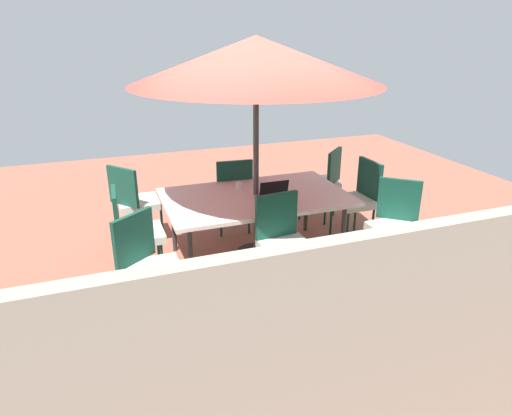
{
  "coord_description": "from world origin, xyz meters",
  "views": [
    {
      "loc": [
        1.6,
        4.39,
        2.45
      ],
      "look_at": [
        0.0,
        0.0,
        0.59
      ],
      "focal_mm": 31.99,
      "sensor_mm": 36.0,
      "label": 1
    }
  ],
  "objects_px": {
    "patio_umbrella": "(256,61)",
    "chair_southwest": "(323,180)",
    "dining_table": "(256,199)",
    "laptop": "(271,194)",
    "chair_west": "(358,196)",
    "chair_southeast": "(134,199)",
    "chair_east": "(133,230)",
    "chair_northwest": "(396,222)",
    "chair_south": "(232,191)",
    "chair_northeast": "(148,264)",
    "chair_north": "(283,240)",
    "cup": "(239,186)"
  },
  "relations": [
    {
      "from": "chair_west",
      "to": "patio_umbrella",
      "type": "bearing_deg",
      "value": -91.29
    },
    {
      "from": "dining_table",
      "to": "chair_east",
      "type": "relative_size",
      "value": 2.03
    },
    {
      "from": "chair_northeast",
      "to": "chair_southeast",
      "type": "height_order",
      "value": "same"
    },
    {
      "from": "chair_south",
      "to": "chair_east",
      "type": "bearing_deg",
      "value": 35.92
    },
    {
      "from": "chair_west",
      "to": "chair_southwest",
      "type": "bearing_deg",
      "value": -174.44
    },
    {
      "from": "dining_table",
      "to": "chair_northeast",
      "type": "height_order",
      "value": "chair_northeast"
    },
    {
      "from": "chair_northeast",
      "to": "chair_north",
      "type": "xyz_separation_m",
      "value": [
        -1.28,
        -0.03,
        0.0
      ]
    },
    {
      "from": "dining_table",
      "to": "laptop",
      "type": "height_order",
      "value": "laptop"
    },
    {
      "from": "chair_northeast",
      "to": "chair_northwest",
      "type": "relative_size",
      "value": 1.0
    },
    {
      "from": "chair_west",
      "to": "chair_northwest",
      "type": "bearing_deg",
      "value": -6.77
    },
    {
      "from": "chair_northwest",
      "to": "cup",
      "type": "distance_m",
      "value": 1.75
    },
    {
      "from": "laptop",
      "to": "cup",
      "type": "distance_m",
      "value": 0.46
    },
    {
      "from": "chair_south",
      "to": "chair_north",
      "type": "height_order",
      "value": "same"
    },
    {
      "from": "chair_southeast",
      "to": "chair_south",
      "type": "distance_m",
      "value": 1.19
    },
    {
      "from": "chair_northeast",
      "to": "chair_east",
      "type": "height_order",
      "value": "same"
    },
    {
      "from": "chair_east",
      "to": "chair_north",
      "type": "bearing_deg",
      "value": -116.8
    },
    {
      "from": "dining_table",
      "to": "laptop",
      "type": "xyz_separation_m",
      "value": [
        -0.13,
        0.13,
        0.09
      ]
    },
    {
      "from": "patio_umbrella",
      "to": "chair_west",
      "type": "xyz_separation_m",
      "value": [
        -1.32,
        -0.04,
        -1.59
      ]
    },
    {
      "from": "chair_north",
      "to": "chair_northwest",
      "type": "relative_size",
      "value": 1.0
    },
    {
      "from": "chair_southeast",
      "to": "chair_northwest",
      "type": "bearing_deg",
      "value": -161.5
    },
    {
      "from": "patio_umbrella",
      "to": "chair_southwest",
      "type": "relative_size",
      "value": 2.58
    },
    {
      "from": "patio_umbrella",
      "to": "chair_southwest",
      "type": "xyz_separation_m",
      "value": [
        -1.22,
        -0.74,
        -1.59
      ]
    },
    {
      "from": "dining_table",
      "to": "chair_southeast",
      "type": "xyz_separation_m",
      "value": [
        1.23,
        -0.85,
        -0.14
      ]
    },
    {
      "from": "dining_table",
      "to": "chair_west",
      "type": "distance_m",
      "value": 1.33
    },
    {
      "from": "chair_east",
      "to": "chair_southwest",
      "type": "xyz_separation_m",
      "value": [
        -2.55,
        -0.78,
        0.0
      ]
    },
    {
      "from": "chair_west",
      "to": "chair_northwest",
      "type": "height_order",
      "value": "same"
    },
    {
      "from": "patio_umbrella",
      "to": "laptop",
      "type": "xyz_separation_m",
      "value": [
        -0.13,
        0.13,
        -1.35
      ]
    },
    {
      "from": "dining_table",
      "to": "patio_umbrella",
      "type": "bearing_deg",
      "value": 0.0
    },
    {
      "from": "chair_south",
      "to": "chair_north",
      "type": "distance_m",
      "value": 1.52
    },
    {
      "from": "chair_southwest",
      "to": "chair_northwest",
      "type": "xyz_separation_m",
      "value": [
        -0.05,
        1.53,
        0.0
      ]
    },
    {
      "from": "patio_umbrella",
      "to": "laptop",
      "type": "distance_m",
      "value": 1.36
    },
    {
      "from": "dining_table",
      "to": "laptop",
      "type": "relative_size",
      "value": 6.18
    },
    {
      "from": "laptop",
      "to": "chair_west",
      "type": "bearing_deg",
      "value": -171.3
    },
    {
      "from": "chair_east",
      "to": "cup",
      "type": "xyz_separation_m",
      "value": [
        -1.21,
        -0.29,
        0.23
      ]
    },
    {
      "from": "chair_north",
      "to": "chair_northwest",
      "type": "distance_m",
      "value": 1.28
    },
    {
      "from": "chair_east",
      "to": "chair_south",
      "type": "xyz_separation_m",
      "value": [
        -1.29,
        -0.77,
        0.0
      ]
    },
    {
      "from": "chair_east",
      "to": "chair_northwest",
      "type": "bearing_deg",
      "value": -103.61
    },
    {
      "from": "patio_umbrella",
      "to": "laptop",
      "type": "height_order",
      "value": "patio_umbrella"
    },
    {
      "from": "chair_southwest",
      "to": "chair_northeast",
      "type": "bearing_deg",
      "value": -10.63
    },
    {
      "from": "chair_north",
      "to": "cup",
      "type": "relative_size",
      "value": 11.94
    },
    {
      "from": "chair_southeast",
      "to": "cup",
      "type": "relative_size",
      "value": 11.94
    },
    {
      "from": "chair_southeast",
      "to": "chair_east",
      "type": "bearing_deg",
      "value": 135.2
    },
    {
      "from": "chair_northeast",
      "to": "chair_southeast",
      "type": "xyz_separation_m",
      "value": [
        -0.06,
        -1.65,
        0.0
      ]
    },
    {
      "from": "chair_northeast",
      "to": "chair_north",
      "type": "bearing_deg",
      "value": -35.86
    },
    {
      "from": "patio_umbrella",
      "to": "chair_northeast",
      "type": "distance_m",
      "value": 2.19
    },
    {
      "from": "chair_southeast",
      "to": "chair_south",
      "type": "relative_size",
      "value": 1.0
    },
    {
      "from": "patio_umbrella",
      "to": "chair_southeast",
      "type": "relative_size",
      "value": 2.58
    },
    {
      "from": "chair_north",
      "to": "cup",
      "type": "distance_m",
      "value": 1.06
    },
    {
      "from": "chair_southeast",
      "to": "chair_southwest",
      "type": "height_order",
      "value": "same"
    },
    {
      "from": "chair_southeast",
      "to": "laptop",
      "type": "distance_m",
      "value": 1.69
    }
  ]
}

